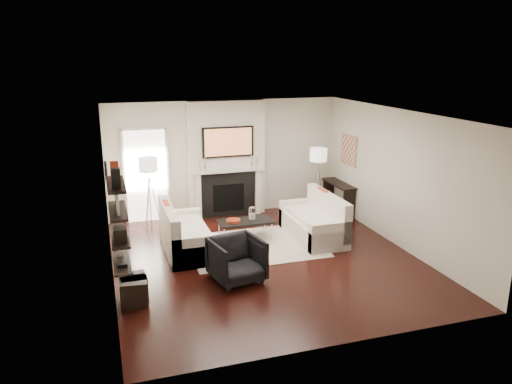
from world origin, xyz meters
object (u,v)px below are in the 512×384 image
object	(u,v)px
loveseat_right_base	(313,228)
coffee_table	(245,221)
loveseat_left_base	(187,241)
lamp_right_shade	(318,155)
lamp_left_shade	(148,165)
ottoman_near	(134,288)
armchair	(237,258)

from	to	relation	value
loveseat_right_base	coffee_table	xyz separation A→B (m)	(-1.38, 0.30, 0.19)
loveseat_left_base	lamp_right_shade	bearing A→B (deg)	22.75
loveseat_right_base	lamp_left_shade	xyz separation A→B (m)	(-3.16, 1.55, 1.24)
loveseat_left_base	lamp_right_shade	world-z (taller)	lamp_right_shade
lamp_left_shade	coffee_table	bearing A→B (deg)	-35.18
loveseat_right_base	coffee_table	distance (m)	1.43
ottoman_near	lamp_left_shade	bearing A→B (deg)	79.13
lamp_left_shade	ottoman_near	bearing A→B (deg)	-100.87
loveseat_left_base	armchair	size ratio (longest dim) A/B	2.18
lamp_right_shade	ottoman_near	xyz separation A→B (m)	(-4.52, -3.13, -1.25)
armchair	ottoman_near	bearing A→B (deg)	174.06
loveseat_left_base	lamp_right_shade	xyz separation A→B (m)	(3.37, 1.41, 1.24)
coffee_table	lamp_left_shade	bearing A→B (deg)	144.82
armchair	ottoman_near	xyz separation A→B (m)	(-1.72, -0.17, -0.21)
armchair	ottoman_near	distance (m)	1.74
loveseat_right_base	ottoman_near	size ratio (longest dim) A/B	4.50
armchair	lamp_right_shade	size ratio (longest dim) A/B	2.06
ottoman_near	lamp_right_shade	bearing A→B (deg)	34.71
loveseat_left_base	lamp_left_shade	size ratio (longest dim) A/B	4.50
ottoman_near	loveseat_left_base	bearing A→B (deg)	56.24
armchair	lamp_left_shade	distance (m)	3.41
lamp_left_shade	ottoman_near	xyz separation A→B (m)	(-0.62, -3.23, -1.25)
loveseat_left_base	lamp_left_shade	world-z (taller)	lamp_left_shade
coffee_table	ottoman_near	bearing A→B (deg)	-140.42
coffee_table	armchair	world-z (taller)	armchair
lamp_left_shade	lamp_right_shade	xyz separation A→B (m)	(3.90, -0.10, 0.00)
lamp_right_shade	coffee_table	bearing A→B (deg)	-151.55
coffee_table	lamp_left_shade	size ratio (longest dim) A/B	2.75
loveseat_left_base	armchair	world-z (taller)	armchair
lamp_right_shade	ottoman_near	distance (m)	5.64
lamp_right_shade	armchair	bearing A→B (deg)	-133.47
coffee_table	ottoman_near	size ratio (longest dim) A/B	2.75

